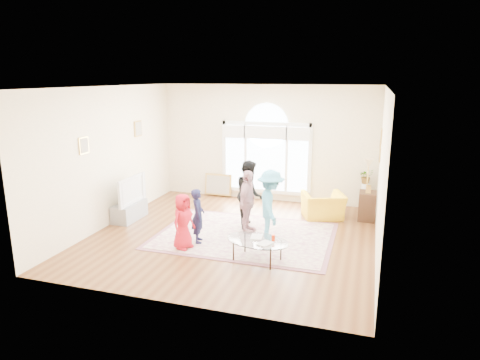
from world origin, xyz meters
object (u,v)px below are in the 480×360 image
(area_rug, at_px, (245,235))
(television, at_px, (128,190))
(tv_console, at_px, (129,211))
(coffee_table, at_px, (257,241))
(armchair, at_px, (323,206))

(area_rug, relative_size, television, 3.12)
(tv_console, height_order, coffee_table, coffee_table)
(television, bearing_deg, tv_console, 180.00)
(television, relative_size, armchair, 1.19)
(tv_console, relative_size, coffee_table, 0.73)
(coffee_table, relative_size, armchair, 1.41)
(area_rug, bearing_deg, armchair, 49.69)
(area_rug, xyz_separation_m, tv_console, (-3.01, 0.23, 0.20))
(area_rug, height_order, television, television)
(tv_console, bearing_deg, television, 0.00)
(armchair, bearing_deg, television, -2.69)
(television, distance_m, armchair, 4.76)
(television, height_order, coffee_table, television)
(armchair, bearing_deg, tv_console, -2.71)
(tv_console, xyz_separation_m, television, (0.01, 0.00, 0.54))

